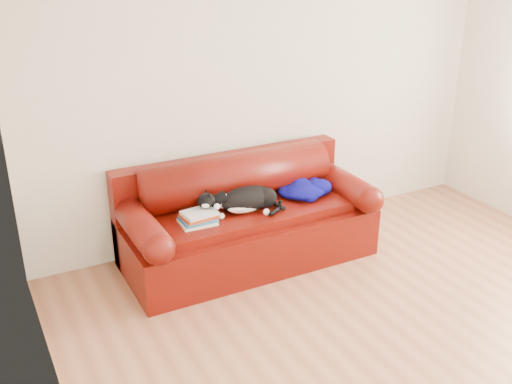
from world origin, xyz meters
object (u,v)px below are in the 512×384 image
Objects in this scene: sofa_base at (248,235)px; cat at (247,200)px; blanket at (305,189)px; book_stack at (198,218)px.

sofa_base is 0.37m from cat.
sofa_base is at bearing 73.61° from cat.
book_stack is at bearing -175.45° from blanket.
sofa_base is 3.19× the size of cat.
book_stack is at bearing -156.30° from cat.
sofa_base is 4.16× the size of blanket.
sofa_base is at bearing 12.21° from book_stack.
cat reaches higher than blanket.
blanket is at bearing 4.55° from book_stack.
cat is (-0.04, -0.06, 0.36)m from sofa_base.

